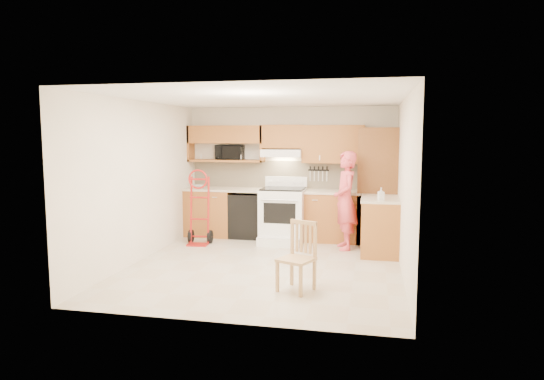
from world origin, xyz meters
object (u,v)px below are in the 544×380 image
(microwave, at_px, (230,152))
(dining_chair, at_px, (296,257))
(person, at_px, (346,200))
(hand_truck, at_px, (198,211))
(range, at_px, (282,210))

(microwave, height_order, dining_chair, microwave)
(microwave, distance_m, person, 2.53)
(hand_truck, bearing_deg, person, -0.44)
(range, distance_m, person, 1.23)
(range, bearing_deg, dining_chair, -75.80)
(microwave, distance_m, dining_chair, 3.82)
(microwave, distance_m, range, 1.59)
(microwave, xyz_separation_m, hand_truck, (-0.32, -0.92, -1.02))
(person, bearing_deg, hand_truck, -101.04)
(person, bearing_deg, dining_chair, -26.41)
(microwave, bearing_deg, person, -20.02)
(person, bearing_deg, microwave, -123.01)
(dining_chair, bearing_deg, microwave, 142.42)
(hand_truck, bearing_deg, dining_chair, -50.71)
(range, height_order, dining_chair, range)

